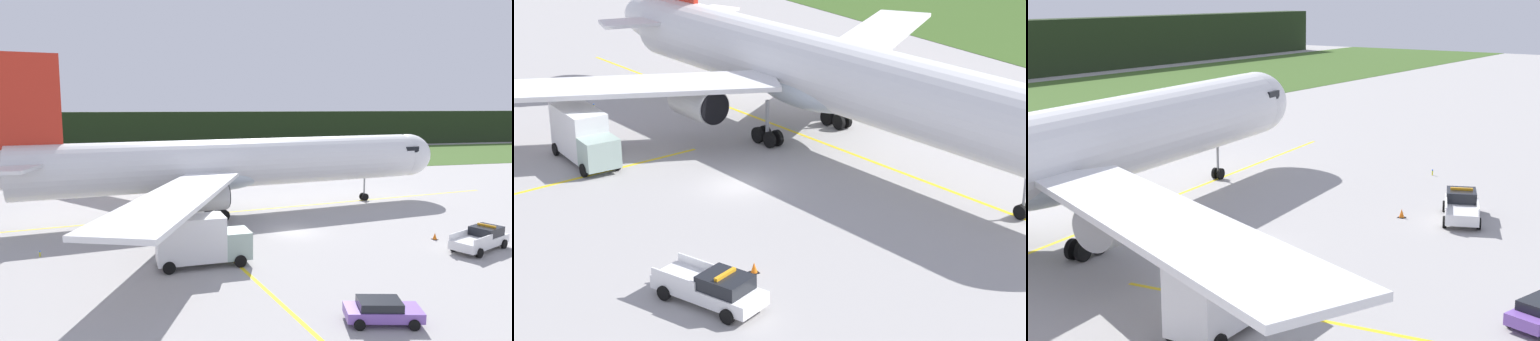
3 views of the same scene
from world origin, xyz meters
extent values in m
plane|color=#9F9C9A|center=(0.00, 0.00, 0.00)|extent=(320.00, 320.00, 0.00)
cube|color=#375620|center=(0.00, 60.43, 0.02)|extent=(320.00, 42.44, 0.04)
cube|color=black|center=(0.00, 89.86, 4.98)|extent=(288.00, 5.94, 9.96)
cube|color=yellow|center=(-3.41, 9.76, 0.00)|extent=(70.47, 9.68, 0.01)
cube|color=yellow|center=(-5.75, -15.27, 0.00)|extent=(4.60, 32.34, 0.01)
cylinder|color=silver|center=(-3.41, 9.76, 5.39)|extent=(44.71, 11.07, 5.26)
ellipsoid|color=silver|center=(19.65, 12.83, 5.39)|extent=(6.42, 5.97, 5.26)
ellipsoid|color=#B4C0C8|center=(-5.61, 9.47, 3.95)|extent=(11.73, 6.93, 2.89)
cube|color=black|center=(18.41, 12.67, 6.31)|extent=(2.44, 5.19, 0.70)
cube|color=silver|center=(-14.19, 21.55, 4.74)|extent=(18.66, 22.21, 0.35)
cylinder|color=#A8A8A8|center=(-10.07, 16.73, 3.47)|extent=(4.41, 3.07, 2.55)
cylinder|color=black|center=(-7.98, 17.01, 3.47)|extent=(0.43, 2.34, 2.35)
cube|color=silver|center=(-10.73, -4.43, 4.74)|extent=(13.80, 24.22, 0.35)
cylinder|color=#A8A8A8|center=(-8.02, 1.29, 3.47)|extent=(4.41, 3.07, 2.55)
cylinder|color=black|center=(-5.93, 1.57, 3.47)|extent=(0.43, 2.34, 2.35)
cube|color=red|center=(-23.53, 7.08, 11.40)|extent=(6.33, 1.27, 9.90)
cube|color=silver|center=(-24.48, 10.40, 6.31)|extent=(5.55, 7.13, 0.28)
cube|color=silver|center=(-23.58, 3.63, 6.31)|extent=(4.19, 6.88, 0.28)
cylinder|color=gray|center=(13.32, 11.99, 1.83)|extent=(0.20, 0.20, 2.77)
cylinder|color=black|center=(13.29, 12.25, 0.45)|extent=(0.92, 0.34, 0.90)
cylinder|color=black|center=(13.36, 11.73, 0.45)|extent=(0.92, 0.34, 0.90)
cylinder|color=gray|center=(-7.05, 12.72, 1.98)|extent=(0.28, 0.28, 2.77)
cylinder|color=black|center=(-6.31, 12.47, 0.60)|extent=(1.23, 0.46, 1.20)
cylinder|color=black|center=(-6.40, 13.16, 0.60)|extent=(1.23, 0.46, 1.20)
cylinder|color=black|center=(-7.70, 12.28, 0.60)|extent=(1.23, 0.46, 1.20)
cylinder|color=black|center=(-7.79, 12.98, 0.60)|extent=(1.23, 0.46, 1.20)
cylinder|color=gray|center=(-6.15, 5.95, 1.98)|extent=(0.28, 0.28, 2.77)
cylinder|color=black|center=(-5.50, 6.39, 0.60)|extent=(1.23, 0.46, 1.20)
cylinder|color=black|center=(-5.41, 5.70, 0.60)|extent=(1.23, 0.46, 1.20)
cylinder|color=black|center=(-6.89, 6.21, 0.60)|extent=(1.23, 0.46, 1.20)
cylinder|color=black|center=(-6.79, 5.51, 0.60)|extent=(1.23, 0.46, 1.20)
cube|color=white|center=(12.86, -8.75, 0.73)|extent=(6.15, 4.21, 0.70)
cube|color=black|center=(13.82, -8.34, 1.43)|extent=(2.89, 2.68, 0.70)
cube|color=white|center=(11.19, -8.38, 1.31)|extent=(2.60, 1.19, 0.45)
cube|color=white|center=(11.97, -10.22, 1.31)|extent=(2.60, 1.19, 0.45)
cube|color=orange|center=(13.82, -8.34, 1.86)|extent=(0.76, 1.43, 0.16)
cylinder|color=black|center=(14.25, -7.00, 0.38)|extent=(0.79, 0.52, 0.76)
cylinder|color=black|center=(15.09, -8.96, 0.38)|extent=(0.79, 0.52, 0.76)
cylinder|color=black|center=(10.63, -8.55, 0.38)|extent=(0.79, 0.52, 0.76)
cylinder|color=black|center=(11.47, -10.51, 0.38)|extent=(0.79, 0.52, 0.76)
cube|color=#9BB3A7|center=(-6.79, -6.75, 1.45)|extent=(1.99, 2.47, 2.00)
cube|color=silver|center=(-10.18, -6.88, 2.07)|extent=(4.98, 2.59, 3.25)
cylinder|color=#99999E|center=(-9.20, -6.84, 0.36)|extent=(0.77, 0.13, 1.04)
cylinder|color=#99999E|center=(-11.16, -6.92, 0.36)|extent=(0.77, 0.13, 1.04)
cylinder|color=black|center=(-6.84, -5.55, 0.45)|extent=(0.91, 0.29, 0.90)
cylinder|color=black|center=(-6.74, -7.95, 0.45)|extent=(0.91, 0.29, 0.90)
cylinder|color=black|center=(-11.94, -5.75, 0.45)|extent=(0.91, 0.29, 0.90)
cylinder|color=black|center=(-11.84, -8.15, 0.45)|extent=(0.91, 0.29, 0.90)
cube|color=#7C51B4|center=(-1.26, -18.45, 0.57)|extent=(4.36, 2.75, 0.55)
cube|color=black|center=(-1.46, -18.40, 1.08)|extent=(2.59, 2.08, 0.45)
cylinder|color=black|center=(0.34, -17.95, 0.30)|extent=(0.63, 0.33, 0.60)
cylinder|color=black|center=(-0.13, -19.69, 0.30)|extent=(0.63, 0.33, 0.60)
cylinder|color=black|center=(-2.40, -17.21, 0.30)|extent=(0.63, 0.33, 0.60)
cylinder|color=black|center=(-2.86, -18.95, 0.30)|extent=(0.63, 0.33, 0.60)
cube|color=black|center=(11.23, -5.26, 0.01)|extent=(0.47, 0.47, 0.03)
cone|color=orange|center=(11.23, -5.26, 0.31)|extent=(0.36, 0.36, 0.56)
cylinder|color=yellow|center=(-21.26, -1.74, 0.18)|extent=(0.10, 0.10, 0.37)
sphere|color=blue|center=(-21.26, -1.74, 0.42)|extent=(0.12, 0.12, 0.12)
camera|label=1|loc=(-13.83, -39.95, 11.57)|focal=33.03mm
camera|label=2|loc=(47.89, -26.39, 21.61)|focal=63.55mm
camera|label=3|loc=(-35.95, -27.67, 14.63)|focal=56.59mm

